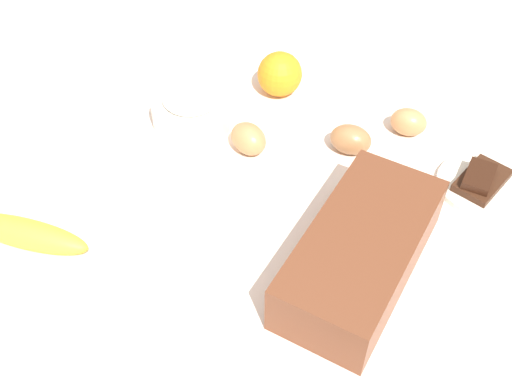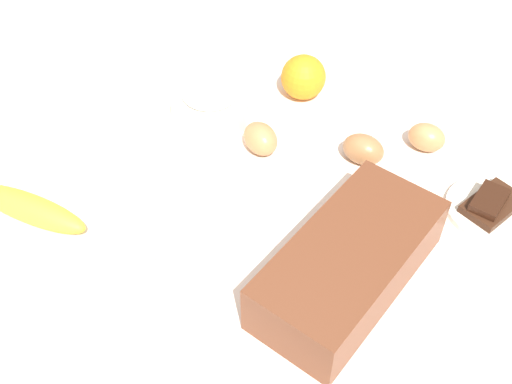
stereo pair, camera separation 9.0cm
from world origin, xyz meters
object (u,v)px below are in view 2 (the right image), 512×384
(sugar_bowl, at_px, (211,102))
(egg_loose, at_px, (261,139))
(orange_fruit, at_px, (303,77))
(chocolate_plate, at_px, (491,207))
(loaf_pan, at_px, (352,261))
(egg_near_butter, at_px, (363,149))
(egg_beside_bowl, at_px, (427,137))
(banana, at_px, (30,208))
(flour_bowl, at_px, (116,274))

(sugar_bowl, height_order, egg_loose, sugar_bowl)
(orange_fruit, height_order, chocolate_plate, orange_fruit)
(loaf_pan, bearing_deg, chocolate_plate, 157.15)
(chocolate_plate, bearing_deg, egg_loose, -65.08)
(chocolate_plate, bearing_deg, orange_fruit, -90.00)
(egg_near_butter, xyz_separation_m, egg_loose, (0.10, -0.13, 0.00))
(sugar_bowl, distance_m, egg_beside_bowl, 0.35)
(banana, bearing_deg, chocolate_plate, 137.74)
(flour_bowl, distance_m, banana, 0.19)
(loaf_pan, xyz_separation_m, flour_bowl, (0.23, -0.20, -0.01))
(banana, relative_size, chocolate_plate, 1.46)
(loaf_pan, relative_size, orange_fruit, 3.83)
(loaf_pan, distance_m, chocolate_plate, 0.25)
(egg_near_butter, bearing_deg, egg_beside_bowl, 152.67)
(loaf_pan, distance_m, orange_fruit, 0.40)
(flour_bowl, height_order, orange_fruit, orange_fruit)
(egg_near_butter, distance_m, egg_loose, 0.16)
(loaf_pan, bearing_deg, flour_bowl, -49.34)
(sugar_bowl, height_order, egg_near_butter, sugar_bowl)
(loaf_pan, bearing_deg, egg_near_butter, -152.69)
(loaf_pan, xyz_separation_m, egg_beside_bowl, (-0.29, -0.09, -0.02))
(flour_bowl, bearing_deg, egg_near_butter, 172.09)
(loaf_pan, distance_m, egg_near_butter, 0.23)
(sugar_bowl, bearing_deg, egg_beside_bowl, 124.32)
(sugar_bowl, relative_size, egg_beside_bowl, 2.26)
(egg_near_butter, distance_m, egg_beside_bowl, 0.11)
(banana, height_order, egg_near_butter, egg_near_butter)
(egg_loose, bearing_deg, banana, -19.51)
(orange_fruit, relative_size, egg_loose, 1.20)
(egg_near_butter, height_order, egg_loose, same)
(sugar_bowl, bearing_deg, egg_near_butter, 113.09)
(sugar_bowl, relative_size, egg_loose, 2.06)
(egg_beside_bowl, bearing_deg, orange_fruit, -79.15)
(flour_bowl, bearing_deg, chocolate_plate, 151.37)
(banana, bearing_deg, egg_beside_bowl, 150.96)
(sugar_bowl, xyz_separation_m, egg_loose, (-0.00, 0.12, -0.01))
(banana, height_order, chocolate_plate, banana)
(egg_beside_bowl, bearing_deg, egg_loose, -42.12)
(orange_fruit, xyz_separation_m, egg_beside_bowl, (-0.04, 0.23, -0.02))
(banana, xyz_separation_m, egg_beside_bowl, (-0.53, 0.30, 0.00))
(sugar_bowl, distance_m, egg_loose, 0.12)
(egg_beside_bowl, bearing_deg, banana, -29.04)
(banana, height_order, egg_loose, egg_loose)
(flour_bowl, distance_m, chocolate_plate, 0.54)
(egg_loose, bearing_deg, sugar_bowl, -87.81)
(banana, relative_size, egg_loose, 2.94)
(egg_loose, bearing_deg, orange_fruit, -160.74)
(orange_fruit, bearing_deg, flour_bowl, 14.51)
(flour_bowl, xyz_separation_m, egg_near_butter, (-0.42, 0.06, -0.01))
(sugar_bowl, height_order, banana, sugar_bowl)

